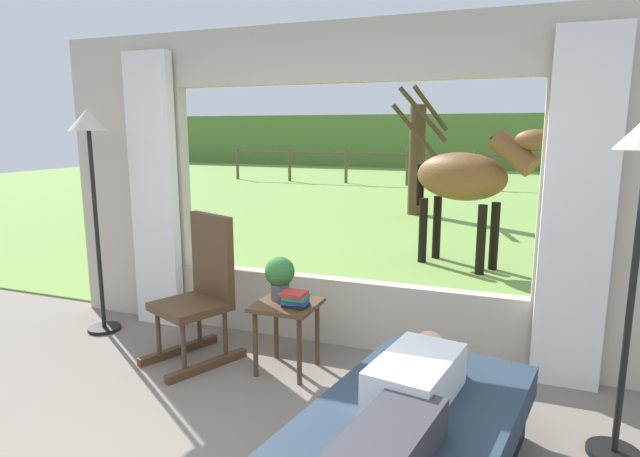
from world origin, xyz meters
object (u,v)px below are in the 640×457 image
potted_plant (280,275)px  horse (466,178)px  book_stack (295,299)px  recliner_sofa (408,451)px  reclining_person (408,398)px  floor_lamp_left (91,154)px  side_table (287,315)px  pasture_tree (417,156)px  rocking_chair (202,290)px

potted_plant → horse: bearing=74.1°
potted_plant → book_stack: size_ratio=1.62×
recliner_sofa → reclining_person: size_ratio=1.28×
potted_plant → floor_lamp_left: size_ratio=0.17×
side_table → pasture_tree: 7.47m
potted_plant → horse: size_ratio=0.18×
side_table → book_stack: size_ratio=2.64×
rocking_chair → side_table: rocking_chair is taller
recliner_sofa → rocking_chair: size_ratio=1.63×
potted_plant → rocking_chair: bearing=-172.2°
side_table → horse: 3.63m
recliner_sofa → horse: horse is taller
horse → rocking_chair: bearing=0.7°
rocking_chair → recliner_sofa: bearing=-4.9°
book_stack → floor_lamp_left: floor_lamp_left is taller
recliner_sofa → side_table: size_ratio=3.52×
reclining_person → book_stack: (-1.01, 0.99, 0.05)m
rocking_chair → pasture_tree: (0.23, 7.44, 0.68)m
floor_lamp_left → horse: floor_lamp_left is taller
reclining_person → rocking_chair: bearing=160.3°
pasture_tree → reclining_person: bearing=-79.5°
side_table → book_stack: (0.09, -0.06, 0.15)m
potted_plant → horse: horse is taller
potted_plant → pasture_tree: (-0.39, 7.35, 0.52)m
reclining_person → side_table: (-1.10, 1.05, -0.10)m
recliner_sofa → potted_plant: size_ratio=5.72×
floor_lamp_left → reclining_person: bearing=-22.1°
book_stack → pasture_tree: pasture_tree is taller
book_stack → floor_lamp_left: bearing=174.1°
recliner_sofa → horse: bearing=102.7°
potted_plant → floor_lamp_left: floor_lamp_left is taller
reclining_person → potted_plant: potted_plant is taller
side_table → potted_plant: potted_plant is taller
potted_plant → floor_lamp_left: bearing=177.3°
book_stack → pasture_tree: 7.52m
horse → reclining_person: bearing=27.9°
horse → floor_lamp_left: bearing=-14.4°
potted_plant → pasture_tree: 7.38m
rocking_chair → potted_plant: bearing=31.4°
pasture_tree → floor_lamp_left: bearing=-100.7°
rocking_chair → pasture_tree: size_ratio=0.44×
floor_lamp_left → horse: 4.30m
potted_plant → pasture_tree: bearing=93.1°
book_stack → reclining_person: bearing=-44.6°
side_table → pasture_tree: pasture_tree is taller
recliner_sofa → rocking_chair: bearing=161.5°
potted_plant → recliner_sofa: bearing=-42.0°
recliner_sofa → side_table: bearing=147.6°
rocking_chair → pasture_tree: pasture_tree is taller
rocking_chair → book_stack: size_ratio=5.68×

